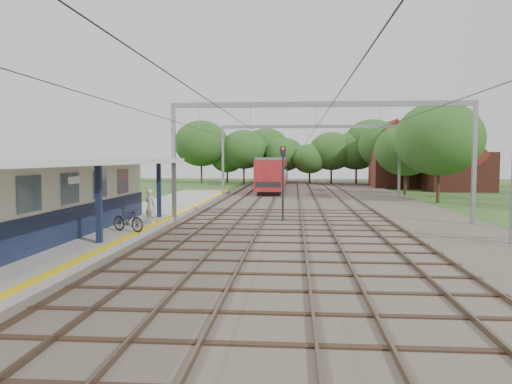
{
  "coord_description": "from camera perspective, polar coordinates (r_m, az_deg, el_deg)",
  "views": [
    {
      "loc": [
        2.05,
        -13.62,
        3.8
      ],
      "look_at": [
        -0.48,
        18.71,
        1.6
      ],
      "focal_mm": 35.0,
      "sensor_mm": 36.0,
      "label": 1
    }
  ],
  "objects": [
    {
      "name": "tree_band",
      "position": [
        70.77,
        5.94,
        4.77
      ],
      "size": [
        31.72,
        30.88,
        8.82
      ],
      "color": "#382619",
      "rests_on": "ground"
    },
    {
      "name": "catenary_system",
      "position": [
        38.96,
        6.47,
        6.38
      ],
      "size": [
        17.22,
        88.0,
        7.0
      ],
      "color": "gray",
      "rests_on": "ground"
    },
    {
      "name": "platform",
      "position": [
        29.45,
        -14.52,
        -3.31
      ],
      "size": [
        5.0,
        52.0,
        0.35
      ],
      "primitive_type": "cube",
      "color": "gray",
      "rests_on": "ground"
    },
    {
      "name": "canopy",
      "position": [
        21.94,
        -22.16,
        3.19
      ],
      "size": [
        6.4,
        20.0,
        3.44
      ],
      "color": "#101733",
      "rests_on": "platform"
    },
    {
      "name": "signal_post",
      "position": [
        29.35,
        3.1,
        2.04
      ],
      "size": [
        0.35,
        0.3,
        4.49
      ],
      "rotation": [
        0.0,
        0.0,
        -0.26
      ],
      "color": "black",
      "rests_on": "ground"
    },
    {
      "name": "house_near",
      "position": [
        62.56,
        22.13,
        2.85
      ],
      "size": [
        7.0,
        6.12,
        7.89
      ],
      "color": "brown",
      "rests_on": "ground"
    },
    {
      "name": "person",
      "position": [
        27.06,
        -12.0,
        -1.58
      ],
      "size": [
        0.78,
        0.67,
        1.82
      ],
      "primitive_type": "imported",
      "rotation": [
        0.0,
        0.0,
        2.73
      ],
      "color": "beige",
      "rests_on": "platform"
    },
    {
      "name": "ballast_bed",
      "position": [
        43.82,
        7.0,
        -1.06
      ],
      "size": [
        18.0,
        90.0,
        0.1
      ],
      "primitive_type": "cube",
      "color": "#473D33",
      "rests_on": "ground"
    },
    {
      "name": "train",
      "position": [
        65.74,
        2.24,
        2.4
      ],
      "size": [
        2.88,
        35.81,
        3.78
      ],
      "color": "black",
      "rests_on": "ballast_bed"
    },
    {
      "name": "house_far",
      "position": [
        67.09,
        16.49,
        3.24
      ],
      "size": [
        8.0,
        6.12,
        8.66
      ],
      "color": "brown",
      "rests_on": "ground"
    },
    {
      "name": "station_building",
      "position": [
        23.4,
        -23.39,
        -0.74
      ],
      "size": [
        3.41,
        18.0,
        3.4
      ],
      "color": "beige",
      "rests_on": "platform"
    },
    {
      "name": "rail_tracks",
      "position": [
        43.77,
        3.73,
        -0.88
      ],
      "size": [
        11.8,
        88.0,
        0.15
      ],
      "color": "brown",
      "rests_on": "ballast_bed"
    },
    {
      "name": "yellow_stripe",
      "position": [
        28.77,
        -10.28,
        -3.06
      ],
      "size": [
        0.45,
        52.0,
        0.01
      ],
      "primitive_type": "cube",
      "color": "yellow",
      "rests_on": "platform"
    },
    {
      "name": "ground",
      "position": [
        14.28,
        -4.03,
        -11.55
      ],
      "size": [
        160.0,
        160.0,
        0.0
      ],
      "primitive_type": "plane",
      "color": "#2D4C1E",
      "rests_on": "ground"
    },
    {
      "name": "bicycle",
      "position": [
        24.2,
        -14.41,
        -3.09
      ],
      "size": [
        1.92,
        1.29,
        1.13
      ],
      "primitive_type": "imported",
      "rotation": [
        0.0,
        0.0,
        1.12
      ],
      "color": "black",
      "rests_on": "platform"
    }
  ]
}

